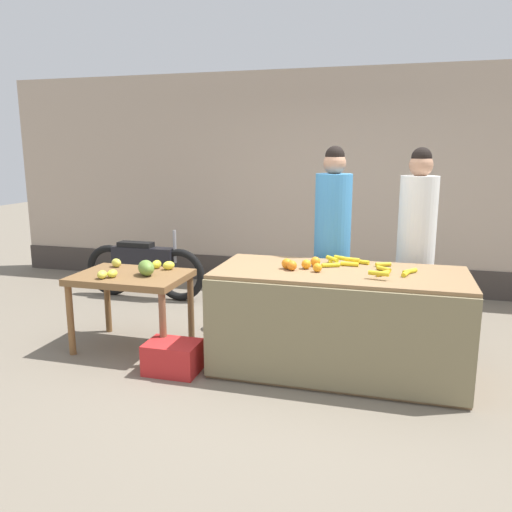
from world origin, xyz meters
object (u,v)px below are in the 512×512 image
object	(u,v)px
vendor_woman_white_shirt	(416,249)
vendor_woman_blue_shirt	(332,245)
parked_motorcycle	(144,266)
produce_crate	(173,357)
produce_sack	(234,305)

from	to	relation	value
vendor_woman_white_shirt	vendor_woman_blue_shirt	bearing A→B (deg)	-174.96
vendor_woman_white_shirt	parked_motorcycle	bearing A→B (deg)	166.57
vendor_woman_blue_shirt	produce_crate	world-z (taller)	vendor_woman_blue_shirt
vendor_woman_white_shirt	produce_sack	world-z (taller)	vendor_woman_white_shirt
vendor_woman_blue_shirt	vendor_woman_white_shirt	xyz separation A→B (m)	(0.76, 0.07, -0.01)
vendor_woman_blue_shirt	produce_crate	distance (m)	1.79
produce_crate	produce_sack	bearing A→B (deg)	81.63
vendor_woman_blue_shirt	produce_crate	bearing A→B (deg)	-136.55
vendor_woman_white_shirt	produce_crate	bearing A→B (deg)	-148.69
parked_motorcycle	produce_sack	distance (m)	1.64
vendor_woman_blue_shirt	vendor_woman_white_shirt	bearing A→B (deg)	5.04
vendor_woman_blue_shirt	produce_crate	size ratio (longest dim) A/B	4.22
vendor_woman_white_shirt	parked_motorcycle	size ratio (longest dim) A/B	1.15
produce_crate	vendor_woman_blue_shirt	bearing A→B (deg)	43.45
produce_crate	parked_motorcycle	bearing A→B (deg)	123.20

